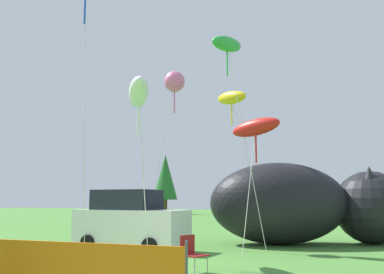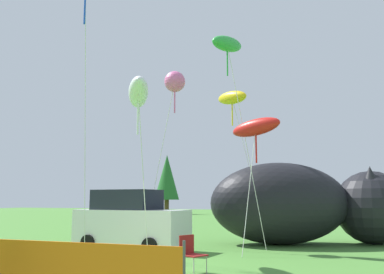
# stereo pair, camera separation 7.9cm
# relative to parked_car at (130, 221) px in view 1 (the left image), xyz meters

# --- Properties ---
(ground_plane) EXTENTS (120.00, 120.00, 0.00)m
(ground_plane) POSITION_rel_parked_car_xyz_m (1.84, -3.73, -1.05)
(ground_plane) COLOR #477F33
(parked_car) EXTENTS (4.22, 2.00, 2.17)m
(parked_car) POSITION_rel_parked_car_xyz_m (0.00, 0.00, 0.00)
(parked_car) COLOR white
(parked_car) RESTS_ON ground
(folding_chair) EXTENTS (0.70, 0.70, 0.93)m
(folding_chair) POSITION_rel_parked_car_xyz_m (3.85, -3.63, -0.51)
(folding_chair) COLOR maroon
(folding_chair) RESTS_ON ground
(inflatable_cat) EXTENTS (8.27, 5.71, 3.33)m
(inflatable_cat) POSITION_rel_parked_car_xyz_m (5.67, 4.32, 0.49)
(inflatable_cat) COLOR black
(inflatable_cat) RESTS_ON ground
(kite_red_lizard) EXTENTS (2.08, 2.05, 4.86)m
(kite_red_lizard) POSITION_rel_parked_car_xyz_m (4.45, 1.18, 3.35)
(kite_red_lizard) COLOR silver
(kite_red_lizard) RESTS_ON ground
(kite_yellow_hero) EXTENTS (2.56, 1.48, 6.82)m
(kite_yellow_hero) POSITION_rel_parked_car_xyz_m (2.61, 4.47, 5.35)
(kite_yellow_hero) COLOR silver
(kite_yellow_hero) RESTS_ON ground
(kite_green_fish) EXTENTS (1.94, 2.08, 8.42)m
(kite_green_fish) POSITION_rel_parked_car_xyz_m (3.24, 1.74, 6.86)
(kite_green_fish) COLOR silver
(kite_green_fish) RESTS_ON ground
(kite_white_ghost) EXTENTS (1.84, 2.48, 5.50)m
(kite_white_ghost) POSITION_rel_parked_car_xyz_m (1.67, -2.58, 4.02)
(kite_white_ghost) COLOR silver
(kite_white_ghost) RESTS_ON ground
(kite_pink_octopus) EXTENTS (1.75, 0.85, 7.00)m
(kite_pink_octopus) POSITION_rel_parked_car_xyz_m (1.04, 1.55, 5.50)
(kite_pink_octopus) COLOR silver
(kite_pink_octopus) RESTS_ON ground
(horizon_tree_east) EXTENTS (3.03, 3.03, 7.23)m
(horizon_tree_east) POSITION_rel_parked_car_xyz_m (-14.50, 33.82, 3.39)
(horizon_tree_east) COLOR brown
(horizon_tree_east) RESTS_ON ground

